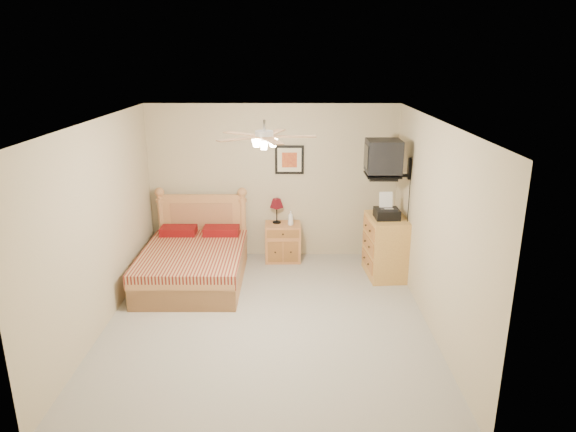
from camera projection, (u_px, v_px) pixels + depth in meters
floor at (268, 319)px, 6.52m from camera, size 4.50×4.50×0.00m
ceiling at (265, 121)px, 5.77m from camera, size 4.00×4.50×0.04m
wall_back at (273, 182)px, 8.29m from camera, size 4.00×0.04×2.50m
wall_front at (253, 318)px, 4.00m from camera, size 4.00×0.04×2.50m
wall_left at (100, 226)px, 6.15m from camera, size 0.04×4.50×2.50m
wall_right at (433, 227)px, 6.13m from camera, size 0.04×4.50×2.50m
bed at (192, 244)px, 7.41m from camera, size 1.43×1.87×1.21m
nightstand at (283, 242)px, 8.34m from camera, size 0.58×0.44×0.62m
table_lamp at (277, 211)px, 8.25m from camera, size 0.23×0.23×0.41m
lotion_bottle at (291, 218)px, 8.17m from camera, size 0.12×0.12×0.23m
framed_picture at (289, 160)px, 8.16m from camera, size 0.46×0.04×0.46m
dresser at (386, 246)px, 7.71m from camera, size 0.61×0.83×0.93m
fax_machine at (387, 206)px, 7.46m from camera, size 0.36×0.38×0.37m
magazine_lower at (381, 212)px, 7.78m from camera, size 0.24×0.31×0.03m
magazine_upper at (383, 210)px, 7.78m from camera, size 0.21×0.27×0.02m
wall_tv at (394, 159)px, 7.24m from camera, size 0.56×0.46×0.58m
ceiling_fan at (264, 136)px, 5.62m from camera, size 1.14×1.14×0.28m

